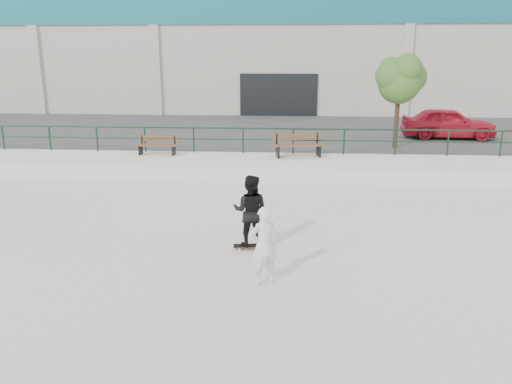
# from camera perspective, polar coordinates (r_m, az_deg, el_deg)

# --- Properties ---
(ground) EXTENTS (120.00, 120.00, 0.00)m
(ground) POSITION_cam_1_polar(r_m,az_deg,el_deg) (9.89, -1.91, -10.27)
(ground) COLOR silver
(ground) RESTS_ON ground
(ledge) EXTENTS (30.00, 3.00, 0.50)m
(ledge) POSITION_cam_1_polar(r_m,az_deg,el_deg) (18.83, 1.17, 2.95)
(ledge) COLOR silver
(ledge) RESTS_ON ground
(parking_strip) EXTENTS (60.00, 14.00, 0.50)m
(parking_strip) POSITION_cam_1_polar(r_m,az_deg,el_deg) (27.19, 2.16, 6.75)
(parking_strip) COLOR #353535
(parking_strip) RESTS_ON ground
(railing) EXTENTS (28.00, 0.06, 1.03)m
(railing) POSITION_cam_1_polar(r_m,az_deg,el_deg) (19.92, 1.39, 6.53)
(railing) COLOR #14391F
(railing) RESTS_ON ledge
(commercial_building) EXTENTS (44.20, 16.33, 8.00)m
(commercial_building) POSITION_cam_1_polar(r_m,az_deg,el_deg) (40.88, 3.00, 15.66)
(commercial_building) COLOR beige
(commercial_building) RESTS_ON ground
(bench_left) EXTENTS (1.60, 0.48, 0.74)m
(bench_left) POSITION_cam_1_polar(r_m,az_deg,el_deg) (20.15, -11.21, 5.25)
(bench_left) COLOR brown
(bench_left) RESTS_ON ledge
(bench_right) EXTENTS (2.00, 0.92, 0.89)m
(bench_right) POSITION_cam_1_polar(r_m,az_deg,el_deg) (19.38, 4.82, 5.33)
(bench_right) COLOR brown
(bench_right) RESTS_ON ledge
(tree) EXTENTS (2.19, 1.94, 3.89)m
(tree) POSITION_cam_1_polar(r_m,az_deg,el_deg) (21.83, 16.16, 12.44)
(tree) COLOR #473223
(tree) RESTS_ON parking_strip
(red_car) EXTENTS (4.36, 1.99, 1.45)m
(red_car) POSITION_cam_1_polar(r_m,az_deg,el_deg) (25.38, 21.10, 7.36)
(red_car) COLOR #B6162C
(red_car) RESTS_ON parking_strip
(skateboard) EXTENTS (0.80, 0.30, 0.09)m
(skateboard) POSITION_cam_1_polar(r_m,az_deg,el_deg) (11.46, -0.63, -6.19)
(skateboard) COLOR black
(skateboard) RESTS_ON ground
(standing_skater) EXTENTS (0.87, 0.71, 1.64)m
(standing_skater) POSITION_cam_1_polar(r_m,az_deg,el_deg) (11.18, -0.65, -2.16)
(standing_skater) COLOR black
(standing_skater) RESTS_ON skateboard
(seated_skater) EXTENTS (0.67, 0.61, 1.55)m
(seated_skater) POSITION_cam_1_polar(r_m,az_deg,el_deg) (9.56, 0.87, -6.13)
(seated_skater) COLOR white
(seated_skater) RESTS_ON ground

